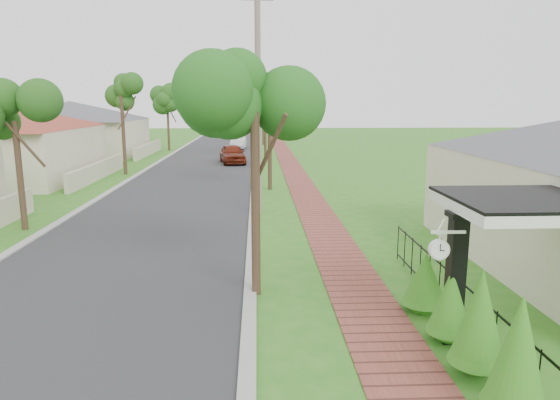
# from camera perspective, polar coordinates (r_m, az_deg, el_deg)

# --- Properties ---
(ground) EXTENTS (160.00, 160.00, 0.00)m
(ground) POSITION_cam_1_polar(r_m,az_deg,el_deg) (10.76, -7.10, -13.59)
(ground) COLOR #2B731B
(ground) RESTS_ON ground
(road) EXTENTS (7.00, 120.00, 0.02)m
(road) POSITION_cam_1_polar(r_m,az_deg,el_deg) (30.33, -9.89, 2.43)
(road) COLOR #28282B
(road) RESTS_ON ground
(kerb_right) EXTENTS (0.30, 120.00, 0.10)m
(kerb_right) POSITION_cam_1_polar(r_m,az_deg,el_deg) (30.09, -2.97, 2.51)
(kerb_right) COLOR #9E9E99
(kerb_right) RESTS_ON ground
(kerb_left) EXTENTS (0.30, 120.00, 0.10)m
(kerb_left) POSITION_cam_1_polar(r_m,az_deg,el_deg) (31.01, -16.60, 2.32)
(kerb_left) COLOR #9E9E99
(kerb_left) RESTS_ON ground
(sidewalk) EXTENTS (1.50, 120.00, 0.03)m
(sidewalk) POSITION_cam_1_polar(r_m,az_deg,el_deg) (30.18, 1.98, 2.55)
(sidewalk) COLOR brown
(sidewalk) RESTS_ON ground
(porch_post) EXTENTS (0.48, 0.48, 2.52)m
(porch_post) POSITION_cam_1_polar(r_m,az_deg,el_deg) (10.08, 19.35, -9.03)
(porch_post) COLOR black
(porch_post) RESTS_ON ground
(picket_fence) EXTENTS (0.03, 8.02, 1.00)m
(picket_fence) POSITION_cam_1_polar(r_m,az_deg,el_deg) (11.27, 18.94, -10.03)
(picket_fence) COLOR black
(picket_fence) RESTS_ON ground
(street_trees) EXTENTS (10.70, 37.65, 5.89)m
(street_trees) POSITION_cam_1_polar(r_m,az_deg,el_deg) (36.78, -8.59, 11.06)
(street_trees) COLOR #382619
(street_trees) RESTS_ON ground
(hedge_row) EXTENTS (0.88, 4.70, 2.03)m
(hedge_row) POSITION_cam_1_polar(r_m,az_deg,el_deg) (9.54, 20.28, -12.23)
(hedge_row) COLOR #135F15
(hedge_row) RESTS_ON ground
(far_house_grey) EXTENTS (15.56, 15.56, 4.60)m
(far_house_grey) POSITION_cam_1_polar(r_m,az_deg,el_deg) (46.57, -22.68, 7.61)
(far_house_grey) COLOR beige
(far_house_grey) RESTS_ON ground
(parked_car_red) EXTENTS (2.35, 4.37, 1.41)m
(parked_car_red) POSITION_cam_1_polar(r_m,az_deg,el_deg) (37.46, -5.45, 5.26)
(parked_car_red) COLOR #631D0E
(parked_car_red) RESTS_ON ground
(parked_car_white) EXTENTS (1.49, 3.92, 1.28)m
(parked_car_white) POSITION_cam_1_polar(r_m,az_deg,el_deg) (49.16, -4.79, 6.57)
(parked_car_white) COLOR silver
(parked_car_white) RESTS_ON ground
(near_tree) EXTENTS (2.13, 2.13, 5.46)m
(near_tree) POSITION_cam_1_polar(r_m,az_deg,el_deg) (11.25, -2.91, 10.42)
(near_tree) COLOR #382619
(near_tree) RESTS_ON ground
(utility_pole) EXTENTS (1.20, 0.24, 8.71)m
(utility_pole) POSITION_cam_1_polar(r_m,az_deg,el_deg) (19.95, -2.51, 10.90)
(utility_pole) COLOR gray
(utility_pole) RESTS_ON ground
(station_clock) EXTENTS (0.64, 0.13, 0.53)m
(station_clock) POSITION_cam_1_polar(r_m,az_deg,el_deg) (9.30, 17.80, -5.24)
(station_clock) COLOR white
(station_clock) RESTS_ON ground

